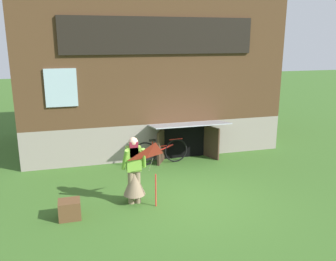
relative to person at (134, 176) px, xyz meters
The scene contains 6 objects.
ground_plane 1.56m from the person, ahead, with size 60.00×60.00×0.00m, color #386023.
log_house 5.88m from the person, 75.29° to the left, with size 8.53×5.95×5.39m.
person is the anchor object (origin of this frame).
kite 0.84m from the person, 46.38° to the right, with size 0.82×0.75×1.55m.
bicycle_red 2.82m from the person, 62.78° to the left, with size 1.79×0.17×0.82m.
wooden_crate 1.61m from the person, 166.92° to the right, with size 0.47×0.40×0.42m, color brown.
Camera 1 is at (-2.75, -7.66, 3.83)m, focal length 37.99 mm.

